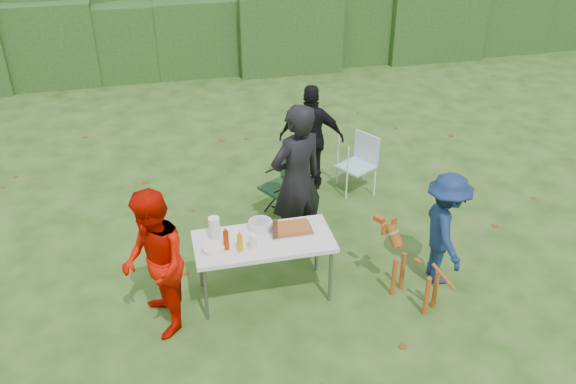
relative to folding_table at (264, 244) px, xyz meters
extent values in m
plane|color=#1E4211|center=(0.29, -0.22, -0.69)|extent=(80.00, 80.00, 0.00)
cube|color=#23471C|center=(0.29, 7.78, 0.16)|extent=(22.00, 1.40, 1.70)
cube|color=silver|center=(0.00, 0.00, 0.03)|extent=(1.50, 0.70, 0.05)
cylinder|color=slate|center=(-0.68, -0.28, -0.34)|extent=(0.04, 0.04, 0.69)
cylinder|color=slate|center=(0.68, -0.28, -0.34)|extent=(0.04, 0.04, 0.69)
cylinder|color=slate|center=(-0.68, 0.28, -0.34)|extent=(0.04, 0.04, 0.69)
cylinder|color=slate|center=(0.68, 0.28, -0.34)|extent=(0.04, 0.04, 0.69)
imported|color=black|center=(0.55, 0.78, 0.28)|extent=(0.83, 0.69, 1.93)
imported|color=#C10D00|center=(-1.16, -0.29, 0.13)|extent=(0.73, 0.88, 1.62)
imported|color=black|center=(1.13, 2.25, 0.10)|extent=(0.99, 0.66, 1.57)
imported|color=#12254E|center=(2.03, -0.18, 0.00)|extent=(0.63, 0.95, 1.37)
cube|color=#B7B7BA|center=(0.33, 0.10, 0.06)|extent=(0.45, 0.30, 0.02)
cube|color=#A45B23|center=(0.33, 0.10, 0.09)|extent=(0.40, 0.26, 0.04)
cylinder|color=#CC9A00|center=(-0.28, -0.15, 0.15)|extent=(0.06, 0.06, 0.20)
cylinder|color=#9D2600|center=(-0.41, -0.08, 0.16)|extent=(0.06, 0.06, 0.22)
cylinder|color=#47230F|center=(0.13, -0.02, 0.17)|extent=(0.06, 0.06, 0.24)
cylinder|color=white|center=(-0.51, 0.14, 0.18)|extent=(0.12, 0.12, 0.26)
cylinder|color=white|center=(-0.14, -0.14, 0.14)|extent=(0.08, 0.08, 0.18)
cylinder|color=silver|center=(0.00, 0.21, 0.10)|extent=(0.26, 0.26, 0.10)
cylinder|color=white|center=(-0.55, -0.07, 0.08)|extent=(0.24, 0.24, 0.05)
camera|label=1|loc=(-0.96, -5.31, 3.81)|focal=38.00mm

